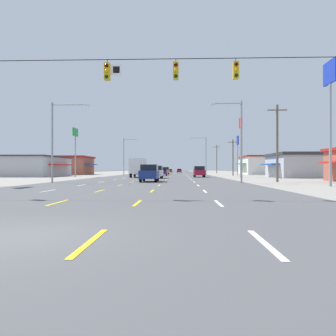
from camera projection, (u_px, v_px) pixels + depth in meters
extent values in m
plane|color=#4C4C4F|center=(163.00, 175.00, 73.08)|extent=(572.00, 572.00, 0.00)
cube|color=gray|center=(55.00, 175.00, 73.92)|extent=(28.00, 440.00, 0.01)
cube|color=gray|center=(274.00, 176.00, 72.23)|extent=(28.00, 440.00, 0.01)
cube|color=white|center=(48.00, 191.00, 21.79)|extent=(0.14, 2.60, 0.01)
cube|color=white|center=(82.00, 185.00, 29.28)|extent=(0.14, 2.60, 0.01)
cube|color=white|center=(102.00, 182.00, 36.78)|extent=(0.14, 2.60, 0.01)
cube|color=white|center=(115.00, 180.00, 44.27)|extent=(0.14, 2.60, 0.01)
cube|color=white|center=(124.00, 178.00, 51.77)|extent=(0.14, 2.60, 0.01)
cube|color=white|center=(131.00, 177.00, 59.27)|extent=(0.14, 2.60, 0.01)
cube|color=white|center=(136.00, 176.00, 66.76)|extent=(0.14, 2.60, 0.01)
cube|color=white|center=(141.00, 175.00, 74.26)|extent=(0.14, 2.60, 0.01)
cube|color=white|center=(144.00, 175.00, 81.75)|extent=(0.14, 2.60, 0.01)
cube|color=white|center=(147.00, 174.00, 89.25)|extent=(0.14, 2.60, 0.01)
cube|color=white|center=(150.00, 174.00, 96.74)|extent=(0.14, 2.60, 0.01)
cube|color=white|center=(152.00, 174.00, 104.24)|extent=(0.14, 2.60, 0.01)
cube|color=white|center=(154.00, 173.00, 111.73)|extent=(0.14, 2.60, 0.01)
cube|color=white|center=(155.00, 173.00, 119.23)|extent=(0.14, 2.60, 0.01)
cube|color=white|center=(157.00, 173.00, 126.73)|extent=(0.14, 2.60, 0.01)
cube|color=white|center=(158.00, 172.00, 134.22)|extent=(0.14, 2.60, 0.01)
cube|color=white|center=(159.00, 172.00, 141.72)|extent=(0.14, 2.60, 0.01)
cube|color=white|center=(160.00, 172.00, 149.21)|extent=(0.14, 2.60, 0.01)
cube|color=white|center=(161.00, 172.00, 156.71)|extent=(0.14, 2.60, 0.01)
cube|color=white|center=(162.00, 172.00, 164.20)|extent=(0.14, 2.60, 0.01)
cube|color=white|center=(162.00, 172.00, 171.70)|extent=(0.14, 2.60, 0.01)
cube|color=white|center=(163.00, 172.00, 179.19)|extent=(0.14, 2.60, 0.01)
cube|color=white|center=(164.00, 171.00, 186.69)|extent=(0.14, 2.60, 0.01)
cube|color=white|center=(164.00, 171.00, 194.19)|extent=(0.14, 2.60, 0.01)
cube|color=white|center=(165.00, 171.00, 201.68)|extent=(0.14, 2.60, 0.01)
cube|color=white|center=(165.00, 171.00, 209.18)|extent=(0.14, 2.60, 0.01)
cube|color=white|center=(166.00, 171.00, 216.67)|extent=(0.14, 2.60, 0.01)
cube|color=white|center=(166.00, 171.00, 224.17)|extent=(0.14, 2.60, 0.01)
cube|color=yellow|center=(58.00, 203.00, 14.17)|extent=(0.14, 2.60, 0.01)
cube|color=yellow|center=(100.00, 191.00, 21.67)|extent=(0.14, 2.60, 0.01)
cube|color=yellow|center=(120.00, 185.00, 29.16)|extent=(0.14, 2.60, 0.01)
cube|color=yellow|center=(132.00, 182.00, 36.66)|extent=(0.14, 2.60, 0.01)
cube|color=yellow|center=(140.00, 180.00, 44.15)|extent=(0.14, 2.60, 0.01)
cube|color=yellow|center=(146.00, 178.00, 51.65)|extent=(0.14, 2.60, 0.01)
cube|color=yellow|center=(150.00, 177.00, 59.15)|extent=(0.14, 2.60, 0.01)
cube|color=yellow|center=(153.00, 176.00, 66.64)|extent=(0.14, 2.60, 0.01)
cube|color=yellow|center=(156.00, 175.00, 74.14)|extent=(0.14, 2.60, 0.01)
cube|color=yellow|center=(158.00, 175.00, 81.63)|extent=(0.14, 2.60, 0.01)
cube|color=yellow|center=(160.00, 174.00, 89.13)|extent=(0.14, 2.60, 0.01)
cube|color=yellow|center=(161.00, 174.00, 96.62)|extent=(0.14, 2.60, 0.01)
cube|color=yellow|center=(163.00, 174.00, 104.12)|extent=(0.14, 2.60, 0.01)
cube|color=yellow|center=(164.00, 173.00, 111.61)|extent=(0.14, 2.60, 0.01)
cube|color=yellow|center=(165.00, 173.00, 119.11)|extent=(0.14, 2.60, 0.01)
cube|color=yellow|center=(166.00, 173.00, 126.61)|extent=(0.14, 2.60, 0.01)
cube|color=yellow|center=(166.00, 172.00, 134.10)|extent=(0.14, 2.60, 0.01)
cube|color=yellow|center=(167.00, 172.00, 141.60)|extent=(0.14, 2.60, 0.01)
cube|color=yellow|center=(168.00, 172.00, 149.09)|extent=(0.14, 2.60, 0.01)
cube|color=yellow|center=(168.00, 172.00, 156.59)|extent=(0.14, 2.60, 0.01)
cube|color=yellow|center=(169.00, 172.00, 164.08)|extent=(0.14, 2.60, 0.01)
cube|color=yellow|center=(169.00, 172.00, 171.58)|extent=(0.14, 2.60, 0.01)
cube|color=yellow|center=(170.00, 172.00, 179.07)|extent=(0.14, 2.60, 0.01)
cube|color=yellow|center=(170.00, 171.00, 186.57)|extent=(0.14, 2.60, 0.01)
cube|color=yellow|center=(170.00, 171.00, 194.07)|extent=(0.14, 2.60, 0.01)
cube|color=yellow|center=(171.00, 171.00, 201.56)|extent=(0.14, 2.60, 0.01)
cube|color=yellow|center=(171.00, 171.00, 209.06)|extent=(0.14, 2.60, 0.01)
cube|color=yellow|center=(171.00, 171.00, 216.55)|extent=(0.14, 2.60, 0.01)
cube|color=yellow|center=(171.00, 171.00, 224.05)|extent=(0.14, 2.60, 0.01)
cube|color=yellow|center=(90.00, 242.00, 6.56)|extent=(0.14, 2.60, 0.01)
cube|color=yellow|center=(138.00, 203.00, 14.05)|extent=(0.14, 2.60, 0.01)
cube|color=yellow|center=(152.00, 191.00, 21.55)|extent=(0.14, 2.60, 0.01)
cube|color=yellow|center=(159.00, 185.00, 29.04)|extent=(0.14, 2.60, 0.01)
cube|color=yellow|center=(163.00, 182.00, 36.54)|extent=(0.14, 2.60, 0.01)
cube|color=yellow|center=(166.00, 180.00, 44.03)|extent=(0.14, 2.60, 0.01)
cube|color=yellow|center=(168.00, 178.00, 51.53)|extent=(0.14, 2.60, 0.01)
cube|color=yellow|center=(169.00, 177.00, 59.03)|extent=(0.14, 2.60, 0.01)
cube|color=yellow|center=(170.00, 176.00, 66.52)|extent=(0.14, 2.60, 0.01)
cube|color=yellow|center=(171.00, 175.00, 74.02)|extent=(0.14, 2.60, 0.01)
cube|color=yellow|center=(172.00, 175.00, 81.51)|extent=(0.14, 2.60, 0.01)
cube|color=yellow|center=(173.00, 174.00, 89.01)|extent=(0.14, 2.60, 0.01)
cube|color=yellow|center=(173.00, 174.00, 96.50)|extent=(0.14, 2.60, 0.01)
cube|color=yellow|center=(173.00, 174.00, 104.00)|extent=(0.14, 2.60, 0.01)
cube|color=yellow|center=(174.00, 173.00, 111.49)|extent=(0.14, 2.60, 0.01)
cube|color=yellow|center=(174.00, 173.00, 118.99)|extent=(0.14, 2.60, 0.01)
cube|color=yellow|center=(174.00, 173.00, 126.49)|extent=(0.14, 2.60, 0.01)
cube|color=yellow|center=(175.00, 172.00, 133.98)|extent=(0.14, 2.60, 0.01)
cube|color=yellow|center=(175.00, 172.00, 141.48)|extent=(0.14, 2.60, 0.01)
cube|color=yellow|center=(175.00, 172.00, 148.97)|extent=(0.14, 2.60, 0.01)
cube|color=yellow|center=(175.00, 172.00, 156.47)|extent=(0.14, 2.60, 0.01)
cube|color=yellow|center=(176.00, 172.00, 163.96)|extent=(0.14, 2.60, 0.01)
cube|color=yellow|center=(176.00, 172.00, 171.46)|extent=(0.14, 2.60, 0.01)
cube|color=yellow|center=(176.00, 172.00, 178.95)|extent=(0.14, 2.60, 0.01)
cube|color=yellow|center=(176.00, 171.00, 186.45)|extent=(0.14, 2.60, 0.01)
cube|color=yellow|center=(176.00, 171.00, 193.95)|extent=(0.14, 2.60, 0.01)
cube|color=yellow|center=(176.00, 171.00, 201.44)|extent=(0.14, 2.60, 0.01)
cube|color=yellow|center=(176.00, 171.00, 208.94)|extent=(0.14, 2.60, 0.01)
cube|color=yellow|center=(176.00, 171.00, 216.43)|extent=(0.14, 2.60, 0.01)
cube|color=yellow|center=(176.00, 171.00, 223.93)|extent=(0.14, 2.60, 0.01)
cube|color=white|center=(265.00, 243.00, 6.44)|extent=(0.14, 2.60, 0.01)
cube|color=white|center=(219.00, 203.00, 13.93)|extent=(0.14, 2.60, 0.01)
cube|color=white|center=(205.00, 191.00, 21.43)|extent=(0.14, 2.60, 0.01)
cube|color=white|center=(198.00, 185.00, 28.92)|extent=(0.14, 2.60, 0.01)
cube|color=white|center=(194.00, 182.00, 36.42)|extent=(0.14, 2.60, 0.01)
cube|color=white|center=(192.00, 180.00, 43.91)|extent=(0.14, 2.60, 0.01)
cube|color=white|center=(190.00, 178.00, 51.41)|extent=(0.14, 2.60, 0.01)
cube|color=white|center=(188.00, 177.00, 58.91)|extent=(0.14, 2.60, 0.01)
cube|color=white|center=(187.00, 176.00, 66.40)|extent=(0.14, 2.60, 0.01)
cube|color=white|center=(187.00, 175.00, 73.90)|extent=(0.14, 2.60, 0.01)
cube|color=white|center=(186.00, 175.00, 81.39)|extent=(0.14, 2.60, 0.01)
cube|color=white|center=(185.00, 174.00, 88.89)|extent=(0.14, 2.60, 0.01)
cube|color=white|center=(185.00, 174.00, 96.38)|extent=(0.14, 2.60, 0.01)
cube|color=white|center=(184.00, 174.00, 103.88)|extent=(0.14, 2.60, 0.01)
cube|color=white|center=(184.00, 173.00, 111.37)|extent=(0.14, 2.60, 0.01)
cube|color=white|center=(184.00, 173.00, 118.87)|extent=(0.14, 2.60, 0.01)
cube|color=white|center=(183.00, 173.00, 126.37)|extent=(0.14, 2.60, 0.01)
cube|color=white|center=(183.00, 172.00, 133.86)|extent=(0.14, 2.60, 0.01)
cube|color=white|center=(183.00, 172.00, 141.36)|extent=(0.14, 2.60, 0.01)
cube|color=white|center=(183.00, 172.00, 148.85)|extent=(0.14, 2.60, 0.01)
cube|color=white|center=(183.00, 172.00, 156.35)|extent=(0.14, 2.60, 0.01)
cube|color=white|center=(182.00, 172.00, 163.84)|extent=(0.14, 2.60, 0.01)
cube|color=white|center=(182.00, 172.00, 171.34)|extent=(0.14, 2.60, 0.01)
cube|color=white|center=(182.00, 172.00, 178.83)|extent=(0.14, 2.60, 0.01)
cube|color=white|center=(182.00, 171.00, 186.33)|extent=(0.14, 2.60, 0.01)
cube|color=white|center=(182.00, 171.00, 193.83)|extent=(0.14, 2.60, 0.01)
cube|color=white|center=(182.00, 171.00, 201.32)|extent=(0.14, 2.60, 0.01)
cube|color=white|center=(182.00, 171.00, 208.82)|extent=(0.14, 2.60, 0.01)
cube|color=white|center=(182.00, 171.00, 216.31)|extent=(0.14, 2.60, 0.01)
cube|color=white|center=(182.00, 171.00, 223.81)|extent=(0.14, 2.60, 0.01)
cylinder|color=black|center=(114.00, 60.00, 17.82)|extent=(26.45, 0.04, 0.04)
cube|color=white|center=(116.00, 70.00, 17.76)|extent=(0.60, 0.04, 0.60)
cube|color=black|center=(116.00, 70.00, 17.73)|extent=(0.36, 0.01, 0.36)
cube|color=gold|center=(107.00, 72.00, 17.73)|extent=(0.30, 0.34, 0.92)
cylinder|color=black|center=(107.00, 61.00, 17.73)|extent=(0.03, 0.03, 0.24)
sphere|color=#2F0402|center=(107.00, 66.00, 17.55)|extent=(0.20, 0.20, 0.20)
sphere|color=#F29E0C|center=(107.00, 71.00, 17.55)|extent=(0.20, 0.20, 0.20)
sphere|color=black|center=(107.00, 77.00, 17.55)|extent=(0.20, 0.20, 0.20)
cube|color=gold|center=(176.00, 71.00, 17.60)|extent=(0.30, 0.34, 0.92)
cylinder|color=black|center=(176.00, 60.00, 17.61)|extent=(0.03, 0.03, 0.24)
sphere|color=#2F0402|center=(176.00, 65.00, 17.42)|extent=(0.20, 0.20, 0.20)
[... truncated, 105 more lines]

